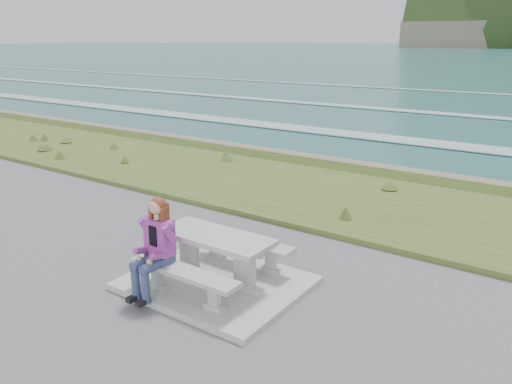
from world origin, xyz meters
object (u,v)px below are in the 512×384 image
bench_seaward (243,244)px  bench_landward (184,276)px  picnic_table (215,245)px  seated_woman (153,260)px

bench_seaward → bench_landward: bearing=-90.0°
bench_seaward → picnic_table: bearing=-90.0°
picnic_table → seated_woman: 0.96m
picnic_table → bench_landward: size_ratio=1.00×
seated_woman → picnic_table: bearing=61.2°
bench_seaward → seated_woman: seated_woman is taller
bench_landward → picnic_table: bearing=90.0°
seated_woman → bench_landward: bearing=16.7°
picnic_table → seated_woman: (-0.47, -0.84, -0.06)m
picnic_table → bench_seaward: size_ratio=1.00×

